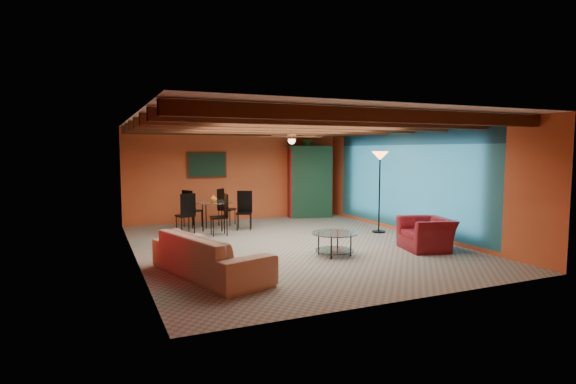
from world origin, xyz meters
name	(u,v)px	position (x,y,z in m)	size (l,w,h in m)	color
room	(290,137)	(0.00, 0.11, 2.36)	(6.52, 8.01, 2.71)	gray
sofa	(210,254)	(-2.22, -1.68, 0.35)	(2.42, 0.95, 0.71)	tan
armchair	(426,234)	(2.38, -1.56, 0.33)	(1.03, 0.90, 0.67)	maroon
coffee_table	(335,244)	(0.37, -1.24, 0.23)	(0.91, 0.91, 0.46)	silver
dining_table	(214,210)	(-1.09, 2.54, 0.51)	(1.96, 1.96, 1.02)	silver
armoire	(308,182)	(2.20, 3.70, 1.07)	(1.22, 0.60, 2.14)	maroon
floor_lamp	(379,192)	(2.65, 0.53, 1.03)	(0.42, 0.42, 2.05)	black
ceiling_fan	(292,137)	(0.00, 0.00, 2.36)	(1.50, 1.50, 0.44)	#472614
painting	(207,165)	(-0.90, 3.96, 1.65)	(1.05, 0.03, 0.65)	black
potted_plant	(308,139)	(2.20, 3.70, 2.40)	(0.47, 0.41, 0.52)	#26661E
vase	(213,187)	(-1.09, 2.54, 1.12)	(0.19, 0.19, 0.19)	orange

